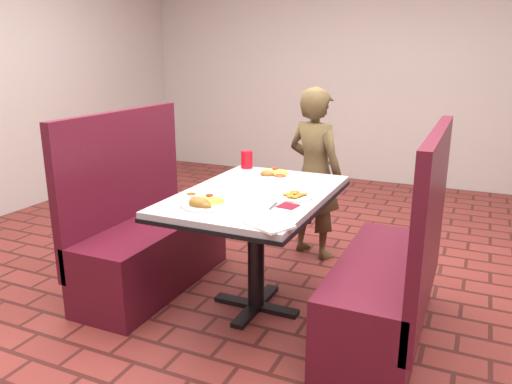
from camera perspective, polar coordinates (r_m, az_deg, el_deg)
dining_table at (r=2.93m, az=0.00°, el=-1.81°), size 0.81×1.21×0.75m
booth_bench_left at (r=3.43m, az=-12.30°, el=-5.29°), size 0.47×1.20×1.17m
booth_bench_right at (r=2.84m, az=15.06°, el=-10.01°), size 0.47×1.20×1.17m
diner_person at (r=3.80m, az=6.72°, el=2.11°), size 0.55×0.45×1.30m
near_dinner_plate at (r=2.65m, az=-5.84°, el=-0.96°), size 0.27×0.27×0.08m
far_dinner_plate at (r=3.27m, az=2.12°, el=2.22°), size 0.27×0.27×0.07m
plantain_plate at (r=2.78m, az=4.38°, el=-0.48°), size 0.20×0.20×0.03m
maroon_napkin at (r=2.64m, az=3.69°, el=-1.60°), size 0.11×0.11×0.00m
spoon_utensil at (r=2.63m, az=1.99°, el=-1.60°), size 0.02×0.13×0.00m
red_tumbler at (r=3.50m, az=-1.06°, el=3.74°), size 0.08×0.08×0.12m
paper_napkin at (r=2.34m, az=1.51°, el=-3.75°), size 0.26×0.23×0.01m
knife_utensil at (r=2.64m, az=-4.07°, el=-1.44°), size 0.06×0.16×0.00m
fork_utensil at (r=2.64m, az=-5.42°, el=-1.43°), size 0.01×0.16×0.00m
lettuce_shreds at (r=2.94m, az=1.19°, el=0.22°), size 0.28×0.32×0.00m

